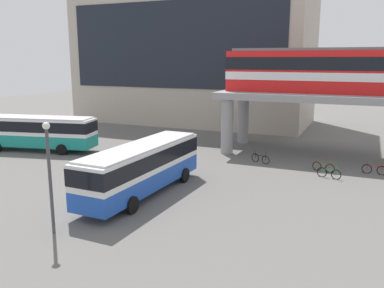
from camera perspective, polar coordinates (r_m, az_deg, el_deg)
ground_plane at (r=36.88m, az=-1.44°, el=-1.49°), size 120.00×120.00×0.00m
station_building at (r=56.29m, az=0.21°, el=12.55°), size 30.81×13.28×18.37m
train at (r=37.23m, az=24.23°, el=9.34°), size 24.95×2.96×3.84m
bus_main at (r=25.92m, az=-7.00°, el=-2.81°), size 3.04×11.12×3.22m
bus_secondary at (r=40.73m, az=-20.85°, el=1.87°), size 11.33×4.83×3.22m
bicycle_red at (r=33.51m, az=24.15°, el=-3.28°), size 1.79×0.14×1.04m
bicycle_black at (r=34.34m, az=9.54°, el=-2.04°), size 1.68×0.72×1.04m
bicycle_brown at (r=32.86m, az=17.89°, el=-3.10°), size 1.71×0.63×1.04m
bicycle_green at (r=31.27m, az=18.60°, el=-3.89°), size 1.75×0.49×1.04m
lamp_post at (r=20.85m, az=-19.33°, el=-3.18°), size 0.36×0.36×5.59m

